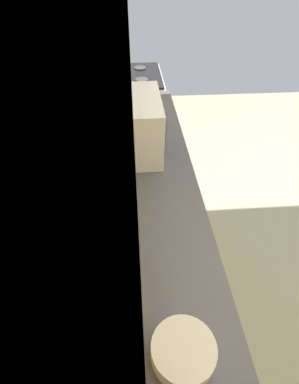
% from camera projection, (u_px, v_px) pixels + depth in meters
% --- Properties ---
extents(wall_back, '(4.27, 0.12, 2.85)m').
position_uv_depth(wall_back, '(25.00, 105.00, 0.98)').
color(wall_back, '#EEC374').
rests_on(wall_back, ground_plane).
extents(counter_run, '(3.38, 0.64, 0.92)m').
position_uv_depth(counter_run, '(142.00, 329.00, 1.36)').
color(counter_run, '#F1DC7E').
rests_on(counter_run, ground_plane).
extents(oven_range, '(0.66, 0.61, 1.10)m').
position_uv_depth(oven_range, '(131.00, 122.00, 2.85)').
color(oven_range, '#B7BABF').
rests_on(oven_range, ground_plane).
extents(microwave, '(0.46, 0.36, 0.31)m').
position_uv_depth(microwave, '(129.00, 125.00, 1.58)').
color(microwave, white).
rests_on(microwave, counter_run).
extents(bowl, '(0.19, 0.19, 0.07)m').
position_uv_depth(bowl, '(183.00, 351.00, 0.83)').
color(bowl, silver).
rests_on(bowl, counter_run).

